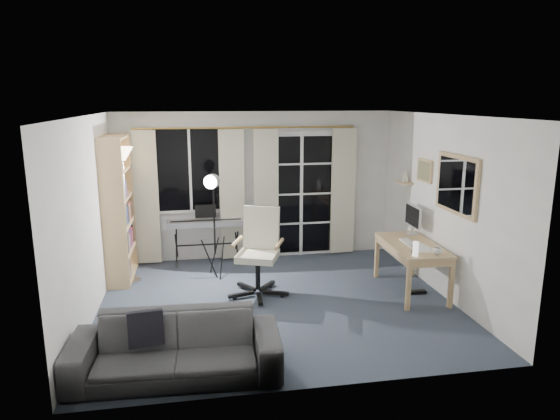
% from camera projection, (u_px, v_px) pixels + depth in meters
% --- Properties ---
extents(floor, '(4.50, 4.00, 0.02)m').
position_uv_depth(floor, '(276.00, 303.00, 6.50)').
color(floor, '#36404E').
rests_on(floor, ground).
extents(window, '(1.20, 0.08, 1.40)m').
position_uv_depth(window, '(190.00, 169.00, 7.89)').
color(window, white).
rests_on(window, floor).
extents(french_door, '(1.32, 0.09, 2.11)m').
position_uv_depth(french_door, '(301.00, 195.00, 8.30)').
color(french_door, white).
rests_on(french_door, floor).
extents(curtains, '(3.60, 0.07, 2.13)m').
position_uv_depth(curtains, '(248.00, 194.00, 8.04)').
color(curtains, gold).
rests_on(curtains, floor).
extents(bookshelf, '(0.35, 0.98, 2.10)m').
position_uv_depth(bookshelf, '(115.00, 213.00, 7.15)').
color(bookshelf, tan).
rests_on(bookshelf, floor).
extents(torchiere_lamp, '(0.36, 0.36, 1.95)m').
position_uv_depth(torchiere_lamp, '(123.00, 175.00, 6.92)').
color(torchiere_lamp, '#B2B2B7').
rests_on(torchiere_lamp, floor).
extents(keyboard_piano, '(1.23, 0.59, 0.89)m').
position_uv_depth(keyboard_piano, '(206.00, 223.00, 7.84)').
color(keyboard_piano, black).
rests_on(keyboard_piano, floor).
extents(studio_light, '(0.36, 0.37, 1.58)m').
position_uv_depth(studio_light, '(212.00, 194.00, 7.12)').
color(studio_light, black).
rests_on(studio_light, floor).
extents(office_chair, '(0.82, 0.83, 1.18)m').
position_uv_depth(office_chair, '(260.00, 243.00, 6.72)').
color(office_chair, black).
rests_on(office_chair, floor).
extents(desk, '(0.68, 1.29, 0.68)m').
position_uv_depth(desk, '(412.00, 250.00, 6.75)').
color(desk, tan).
rests_on(desk, floor).
extents(monitor, '(0.17, 0.49, 0.43)m').
position_uv_depth(monitor, '(413.00, 217.00, 7.14)').
color(monitor, silver).
rests_on(monitor, desk).
extents(desk_clutter, '(0.42, 0.77, 0.86)m').
position_uv_depth(desk_clutter, '(415.00, 259.00, 6.55)').
color(desk_clutter, white).
rests_on(desk_clutter, desk).
extents(mug, '(0.11, 0.09, 0.11)m').
position_uv_depth(mug, '(437.00, 250.00, 6.25)').
color(mug, silver).
rests_on(mug, desk).
extents(wall_mirror, '(0.04, 0.94, 0.74)m').
position_uv_depth(wall_mirror, '(457.00, 185.00, 6.20)').
color(wall_mirror, tan).
rests_on(wall_mirror, floor).
extents(framed_print, '(0.03, 0.42, 0.32)m').
position_uv_depth(framed_print, '(425.00, 171.00, 7.06)').
color(framed_print, tan).
rests_on(framed_print, floor).
extents(wall_shelf, '(0.16, 0.30, 0.18)m').
position_uv_depth(wall_shelf, '(405.00, 179.00, 7.57)').
color(wall_shelf, tan).
rests_on(wall_shelf, floor).
extents(sofa, '(2.00, 0.67, 0.77)m').
position_uv_depth(sofa, '(175.00, 338.00, 4.72)').
color(sofa, '#2E2E30').
rests_on(sofa, floor).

